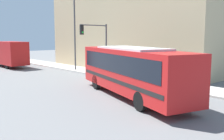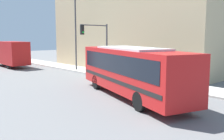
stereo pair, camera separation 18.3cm
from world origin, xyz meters
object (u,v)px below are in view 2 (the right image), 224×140
Objects in this scene: fire_hydrant at (147,78)px; traffic_light_pole at (98,40)px; delivery_truck at (10,53)px; street_lamp at (74,29)px; city_bus at (131,68)px; parking_meter at (104,66)px.

traffic_light_pole is at bearing 100.21° from fire_hydrant.
street_lamp reaches higher than delivery_truck.
traffic_light_pole is at bearing 83.10° from city_bus.
city_bus is 1.37× the size of delivery_truck.
delivery_truck is (0.20, 22.52, -0.12)m from city_bus.
fire_hydrant is at bearing -90.04° from street_lamp.
delivery_truck is 20.69m from fire_hydrant.
fire_hydrant is (4.47, 2.32, -1.41)m from city_bus.
street_lamp is (1.00, 5.74, 1.27)m from traffic_light_pole.
traffic_light_pole is (3.27, -14.70, 1.84)m from delivery_truck.
parking_meter is (0.99, 0.35, -2.64)m from traffic_light_pole.
delivery_truck is at bearing 101.91° from fire_hydrant.
street_lamp is at bearing 89.92° from parking_meter.
traffic_light_pole is at bearing -77.45° from delivery_truck.
parking_meter is (0.00, 5.85, 0.50)m from fire_hydrant.
fire_hydrant is 12.08m from street_lamp.
delivery_truck reaches higher than fire_hydrant.
delivery_truck reaches higher than parking_meter.
delivery_truck is at bearing 106.53° from city_bus.
parking_meter is at bearing -73.46° from delivery_truck.
parking_meter is at bearing 90.00° from fire_hydrant.
street_lamp reaches higher than traffic_light_pole.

